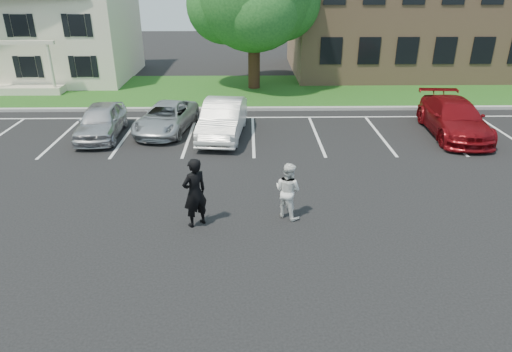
{
  "coord_description": "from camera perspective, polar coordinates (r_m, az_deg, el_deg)",
  "views": [
    {
      "loc": [
        -0.21,
        -10.99,
        6.73
      ],
      "look_at": [
        0.0,
        1.0,
        1.25
      ],
      "focal_mm": 32.0,
      "sensor_mm": 36.0,
      "label": 1
    }
  ],
  "objects": [
    {
      "name": "car_silver_minivan",
      "position": [
        21.02,
        -11.17,
        7.17
      ],
      "size": [
        2.74,
        4.69,
        1.23
      ],
      "primitive_type": "imported",
      "rotation": [
        0.0,
        0.0,
        -0.17
      ],
      "color": "#B2B5B9",
      "rests_on": "ground"
    },
    {
      "name": "grass_strip",
      "position": [
        27.81,
        -0.55,
        10.63
      ],
      "size": [
        44.0,
        8.0,
        0.08
      ],
      "primitive_type": "cube",
      "color": "#1C511A",
      "rests_on": "ground"
    },
    {
      "name": "ground_plane",
      "position": [
        12.89,
        0.08,
        -6.92
      ],
      "size": [
        90.0,
        90.0,
        0.0
      ],
      "primitive_type": "plane",
      "color": "black",
      "rests_on": "ground"
    },
    {
      "name": "car_silver_west",
      "position": [
        20.98,
        -18.8,
        6.55
      ],
      "size": [
        1.87,
        4.23,
        1.41
      ],
      "primitive_type": "imported",
      "rotation": [
        0.0,
        0.0,
        0.05
      ],
      "color": "silver",
      "rests_on": "ground"
    },
    {
      "name": "office_building",
      "position": [
        36.01,
        23.54,
        18.57
      ],
      "size": [
        22.4,
        10.4,
        8.3
      ],
      "color": "#A47B5A",
      "rests_on": "ground"
    },
    {
      "name": "house",
      "position": [
        33.63,
        -24.56,
        17.53
      ],
      "size": [
        10.3,
        9.22,
        7.6
      ],
      "color": "beige",
      "rests_on": "ground"
    },
    {
      "name": "man_white_shirt",
      "position": [
        13.26,
        4.0,
        -1.82
      ],
      "size": [
        1.05,
        1.02,
        1.7
      ],
      "primitive_type": "imported",
      "rotation": [
        0.0,
        0.0,
        2.46
      ],
      "color": "white",
      "rests_on": "ground"
    },
    {
      "name": "car_red_compact",
      "position": [
        21.87,
        23.5,
        6.66
      ],
      "size": [
        2.47,
        5.37,
        1.52
      ],
      "primitive_type": "imported",
      "rotation": [
        0.0,
        0.0,
        -0.06
      ],
      "color": "maroon",
      "rests_on": "ground"
    },
    {
      "name": "curb",
      "position": [
        23.93,
        -0.46,
        8.41
      ],
      "size": [
        40.0,
        0.3,
        0.15
      ],
      "primitive_type": "cube",
      "color": "gray",
      "rests_on": "ground"
    },
    {
      "name": "man_black_suit",
      "position": [
        12.83,
        -7.67,
        -2.08
      ],
      "size": [
        0.89,
        0.85,
        2.05
      ],
      "primitive_type": "imported",
      "rotation": [
        0.0,
        0.0,
        3.8
      ],
      "color": "black",
      "rests_on": "ground"
    },
    {
      "name": "car_white_sedan",
      "position": [
        19.96,
        -4.18,
        7.13
      ],
      "size": [
        2.11,
        4.85,
        1.55
      ],
      "primitive_type": "imported",
      "rotation": [
        0.0,
        0.0,
        -0.1
      ],
      "color": "silver",
      "rests_on": "ground"
    },
    {
      "name": "stall_lines",
      "position": [
        21.11,
        3.44,
        5.93
      ],
      "size": [
        34.0,
        5.36,
        0.01
      ],
      "color": "silver",
      "rests_on": "ground"
    }
  ]
}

